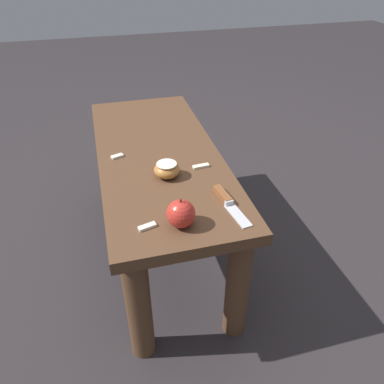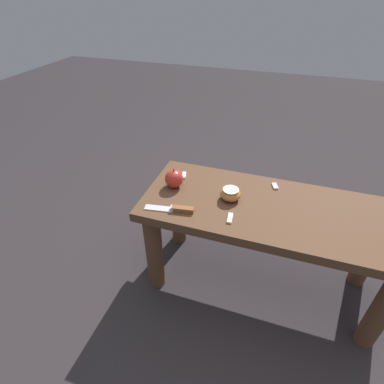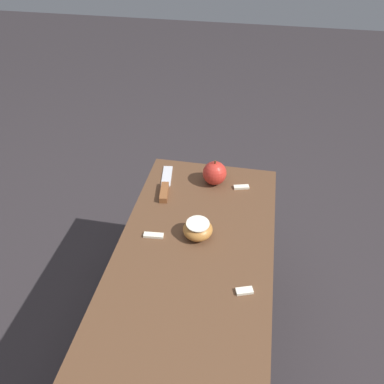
{
  "view_description": "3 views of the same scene",
  "coord_description": "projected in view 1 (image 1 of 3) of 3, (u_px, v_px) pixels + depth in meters",
  "views": [
    {
      "loc": [
        -1.19,
        0.18,
        1.14
      ],
      "look_at": [
        -0.32,
        -0.05,
        0.5
      ],
      "focal_mm": 35.0,
      "sensor_mm": 36.0,
      "label": 1
    },
    {
      "loc": [
        -0.01,
        -0.99,
        1.22
      ],
      "look_at": [
        -0.32,
        -0.05,
        0.5
      ],
      "focal_mm": 28.0,
      "sensor_mm": 36.0,
      "label": 2
    },
    {
      "loc": [
        0.57,
        0.12,
        1.25
      ],
      "look_at": [
        -0.32,
        -0.05,
        0.5
      ],
      "focal_mm": 35.0,
      "sensor_mm": 36.0,
      "label": 3
    }
  ],
  "objects": [
    {
      "name": "apple_cut",
      "position": [
        168.0,
        170.0,
        1.22
      ],
      "size": [
        0.08,
        0.08,
        0.05
      ],
      "color": "#B27233",
      "rests_on": "wooden_bench"
    },
    {
      "name": "apple_whole",
      "position": [
        181.0,
        214.0,
        1.01
      ],
      "size": [
        0.08,
        0.08,
        0.09
      ],
      "color": "red",
      "rests_on": "wooden_bench"
    },
    {
      "name": "apple_slice_center",
      "position": [
        147.0,
        227.0,
        1.02
      ],
      "size": [
        0.03,
        0.05,
        0.01
      ],
      "color": "white",
      "rests_on": "wooden_bench"
    },
    {
      "name": "wooden_bench",
      "position": [
        159.0,
        176.0,
        1.43
      ],
      "size": [
        1.04,
        0.43,
        0.47
      ],
      "color": "brown",
      "rests_on": "ground_plane"
    },
    {
      "name": "apple_slice_near_bowl",
      "position": [
        117.0,
        157.0,
        1.33
      ],
      "size": [
        0.03,
        0.05,
        0.01
      ],
      "color": "white",
      "rests_on": "wooden_bench"
    },
    {
      "name": "apple_slice_near_knife",
      "position": [
        201.0,
        166.0,
        1.28
      ],
      "size": [
        0.02,
        0.06,
        0.01
      ],
      "color": "white",
      "rests_on": "wooden_bench"
    },
    {
      "name": "ground_plane",
      "position": [
        164.0,
        246.0,
        1.64
      ],
      "size": [
        8.0,
        8.0,
        0.0
      ],
      "primitive_type": "plane",
      "color": "#2D282B"
    },
    {
      "name": "knife",
      "position": [
        226.0,
        200.0,
        1.11
      ],
      "size": [
        0.2,
        0.06,
        0.02
      ],
      "rotation": [
        0.0,
        0.0,
        -2.99
      ],
      "color": "silver",
      "rests_on": "wooden_bench"
    }
  ]
}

